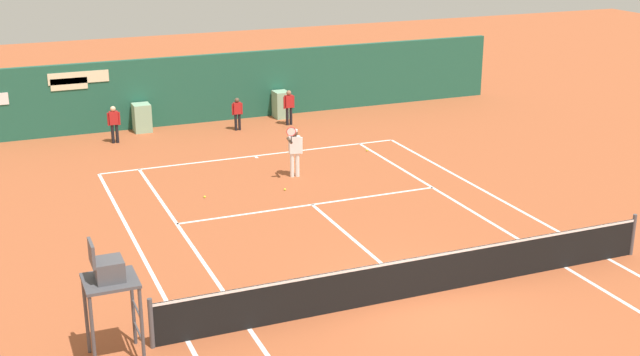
{
  "coord_description": "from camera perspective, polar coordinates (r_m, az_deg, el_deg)",
  "views": [
    {
      "loc": [
        -8.59,
        -14.87,
        8.43
      ],
      "look_at": [
        0.23,
        6.36,
        0.8
      ],
      "focal_mm": 47.18,
      "sensor_mm": 36.0,
      "label": 1
    }
  ],
  "objects": [
    {
      "name": "ground_plane",
      "position": [
        19.58,
        5.93,
        -7.24
      ],
      "size": [
        80.0,
        80.0,
        0.01
      ],
      "color": "#A8512D"
    },
    {
      "name": "tennis_net",
      "position": [
        18.91,
        6.81,
        -6.54
      ],
      "size": [
        12.1,
        0.1,
        1.07
      ],
      "color": "#4C4C51",
      "rests_on": "ground_plane"
    },
    {
      "name": "sponsor_back_wall",
      "position": [
        33.74,
        -7.38,
        6.0
      ],
      "size": [
        25.0,
        1.02,
        2.68
      ],
      "color": "#1E5642",
      "rests_on": "ground_plane"
    },
    {
      "name": "umpire_chair",
      "position": [
        16.3,
        -14.1,
        -6.69
      ],
      "size": [
        1.0,
        1.0,
        2.49
      ],
      "rotation": [
        0.0,
        0.0,
        -1.57
      ],
      "color": "#47474C",
      "rests_on": "ground_plane"
    },
    {
      "name": "player_on_baseline",
      "position": [
        26.61,
        -1.74,
        2.02
      ],
      "size": [
        0.7,
        0.65,
        1.8
      ],
      "rotation": [
        0.0,
        0.0,
        2.99
      ],
      "color": "white",
      "rests_on": "ground_plane"
    },
    {
      "name": "ball_kid_right_post",
      "position": [
        32.35,
        -5.63,
        4.5
      ],
      "size": [
        0.42,
        0.18,
        1.27
      ],
      "rotation": [
        0.0,
        0.0,
        3.09
      ],
      "color": "black",
      "rests_on": "ground_plane"
    },
    {
      "name": "ball_kid_left_post",
      "position": [
        32.99,
        -2.12,
        4.97
      ],
      "size": [
        0.46,
        0.2,
        1.38
      ],
      "rotation": [
        0.0,
        0.0,
        3.21
      ],
      "color": "black",
      "rests_on": "ground_plane"
    },
    {
      "name": "ball_kid_centre_post",
      "position": [
        31.35,
        -13.8,
        3.72
      ],
      "size": [
        0.46,
        0.2,
        1.37
      ],
      "rotation": [
        0.0,
        0.0,
        3.06
      ],
      "color": "black",
      "rests_on": "ground_plane"
    },
    {
      "name": "tennis_ball_near_service_line",
      "position": [
        25.21,
        -7.83,
        -1.27
      ],
      "size": [
        0.07,
        0.07,
        0.07
      ],
      "primitive_type": "sphere",
      "color": "#CCE033",
      "rests_on": "ground_plane"
    },
    {
      "name": "tennis_ball_mid_court",
      "position": [
        29.67,
        3.21,
        1.89
      ],
      "size": [
        0.07,
        0.07,
        0.07
      ],
      "primitive_type": "sphere",
      "color": "#CCE033",
      "rests_on": "ground_plane"
    },
    {
      "name": "tennis_ball_by_sideline",
      "position": [
        25.64,
        -2.4,
        -0.78
      ],
      "size": [
        0.07,
        0.07,
        0.07
      ],
      "primitive_type": "sphere",
      "color": "#CCE033",
      "rests_on": "ground_plane"
    }
  ]
}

